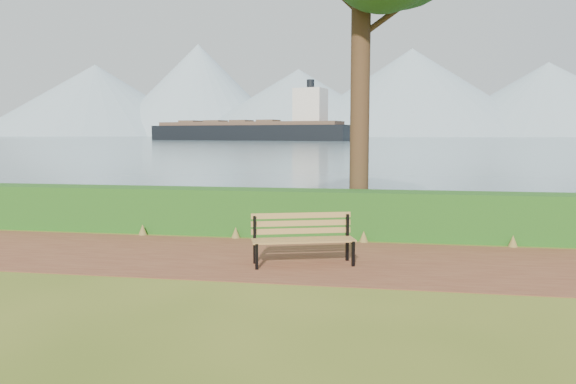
# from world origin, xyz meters

# --- Properties ---
(ground) EXTENTS (140.00, 140.00, 0.00)m
(ground) POSITION_xyz_m (0.00, 0.00, 0.00)
(ground) COLOR #415A19
(ground) RESTS_ON ground
(path) EXTENTS (40.00, 3.40, 0.01)m
(path) POSITION_xyz_m (0.00, 0.30, 0.01)
(path) COLOR #5C2E1F
(path) RESTS_ON ground
(hedge) EXTENTS (32.00, 0.85, 1.00)m
(hedge) POSITION_xyz_m (0.00, 2.60, 0.50)
(hedge) COLOR #1A4915
(hedge) RESTS_ON ground
(water) EXTENTS (700.00, 510.00, 0.00)m
(water) POSITION_xyz_m (0.00, 260.00, 0.01)
(water) COLOR #405768
(water) RESTS_ON ground
(mountains) EXTENTS (585.00, 190.00, 70.00)m
(mountains) POSITION_xyz_m (-9.17, 406.05, 27.70)
(mountains) COLOR #819CAD
(mountains) RESTS_ON ground
(bench) EXTENTS (1.80, 1.00, 0.87)m
(bench) POSITION_xyz_m (0.64, -0.05, 0.50)
(bench) COLOR black
(bench) RESTS_ON ground
(cargo_ship) EXTENTS (64.45, 24.61, 19.39)m
(cargo_ship) POSITION_xyz_m (-37.11, 157.57, 2.89)
(cargo_ship) COLOR black
(cargo_ship) RESTS_ON ground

